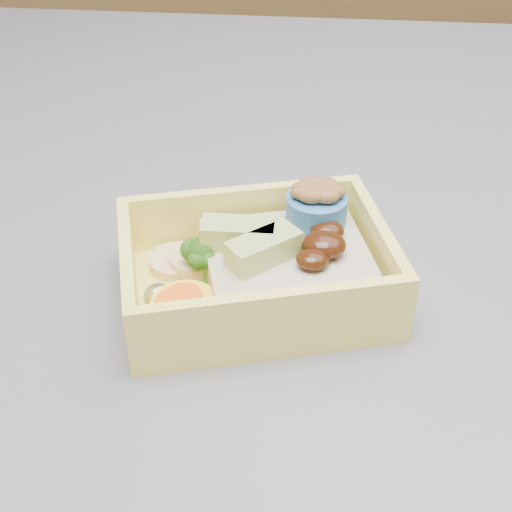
{
  "coord_description": "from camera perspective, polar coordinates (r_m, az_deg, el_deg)",
  "views": [
    {
      "loc": [
        -0.16,
        -0.57,
        1.21
      ],
      "look_at": [
        -0.19,
        -0.22,
        0.95
      ],
      "focal_mm": 50.0,
      "sensor_mm": 36.0,
      "label": 1
    }
  ],
  "objects": [
    {
      "name": "bento_box",
      "position": [
        0.45,
        0.65,
        -0.84
      ],
      "size": [
        0.19,
        0.16,
        0.06
      ],
      "rotation": [
        0.0,
        0.0,
        0.28
      ],
      "color": "#FFEE69",
      "rests_on": "island"
    }
  ]
}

